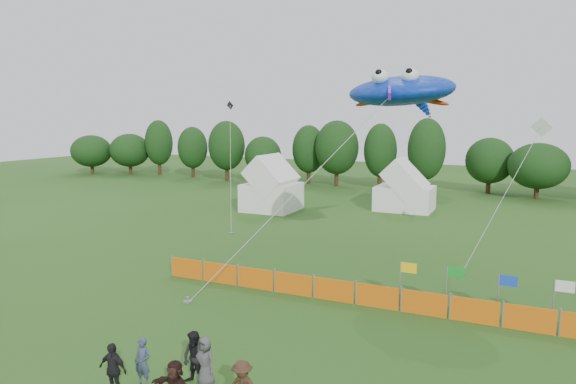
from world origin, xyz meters
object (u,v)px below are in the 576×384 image
at_px(tent_left, 272,188).
at_px(barrier_fence, 355,293).
at_px(spectator_d, 113,369).
at_px(stingray_kite, 403,92).
at_px(tent_right, 405,190).
at_px(spectator_a, 143,362).
at_px(spectator_e, 205,361).
at_px(spectator_b, 195,359).

height_order(tent_left, barrier_fence, tent_left).
distance_m(spectator_d, stingray_kite, 18.82).
relative_size(tent_right, spectator_d, 3.02).
bearing_deg(spectator_a, spectator_e, 21.55).
bearing_deg(spectator_d, spectator_a, 61.66).
height_order(spectator_d, stingray_kite, stingray_kite).
xyz_separation_m(barrier_fence, spectator_b, (-2.39, -8.73, 0.35)).
relative_size(barrier_fence, spectator_a, 12.97).
height_order(spectator_a, spectator_d, spectator_d).
xyz_separation_m(tent_left, stingray_kite, (14.30, -13.50, 7.52)).
bearing_deg(tent_left, spectator_d, -72.16).
bearing_deg(tent_left, spectator_e, -67.32).
bearing_deg(spectator_a, spectator_b, 22.95).
bearing_deg(stingray_kite, spectator_e, -100.54).
bearing_deg(barrier_fence, spectator_d, -112.40).
bearing_deg(stingray_kite, spectator_a, -106.20).
bearing_deg(spectator_b, spectator_e, 25.77).
distance_m(spectator_d, spectator_e, 2.70).
bearing_deg(spectator_e, stingray_kite, 89.75).
bearing_deg(barrier_fence, tent_left, 125.53).
height_order(spectator_b, spectator_e, spectator_b).
bearing_deg(tent_right, spectator_b, -88.95).
height_order(tent_right, spectator_e, tent_right).
relative_size(spectator_d, spectator_e, 1.05).
bearing_deg(spectator_d, barrier_fence, 65.59).
bearing_deg(tent_right, spectator_e, -88.42).
bearing_deg(barrier_fence, spectator_a, -112.04).
relative_size(spectator_a, spectator_b, 0.90).
relative_size(barrier_fence, spectator_b, 11.66).
xyz_separation_m(tent_right, spectator_b, (0.60, -32.98, -0.92)).
xyz_separation_m(barrier_fence, spectator_d, (-4.23, -10.27, 0.32)).
distance_m(spectator_e, stingray_kite, 17.00).
bearing_deg(tent_left, spectator_b, -67.93).
distance_m(tent_right, spectator_e, 32.90).
distance_m(tent_right, spectator_b, 32.99).
relative_size(tent_right, spectator_a, 3.24).
relative_size(spectator_d, stingray_kite, 0.10).
bearing_deg(spectator_b, stingray_kite, 86.05).
bearing_deg(stingray_kite, tent_left, 136.66).
bearing_deg(spectator_a, stingray_kite, 70.31).
xyz_separation_m(barrier_fence, spectator_e, (-2.09, -8.63, 0.28)).
distance_m(spectator_b, stingray_kite, 17.10).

